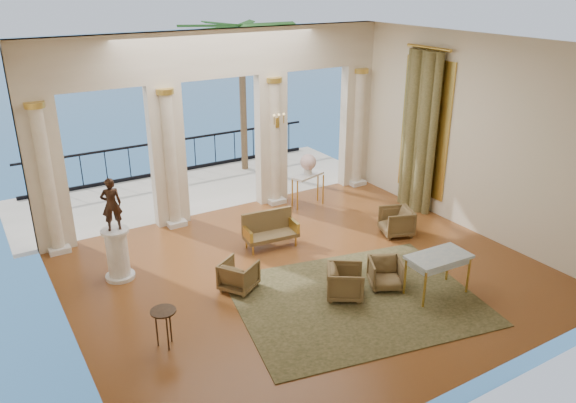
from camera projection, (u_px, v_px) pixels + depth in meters
floor at (306, 274)px, 11.41m from camera, size 9.00×9.00×0.00m
room_walls at (344, 152)px, 9.44m from camera, size 9.00×9.00×9.00m
arcade at (221, 112)px, 13.47m from camera, size 9.00×0.56×4.50m
terrace at (196, 189)px, 16.02m from camera, size 10.00×3.60×0.10m
balustrade at (174, 159)px, 17.12m from camera, size 9.00×0.06×1.03m
palm_tree at (241, 33)px, 16.06m from camera, size 2.00×2.00×4.50m
sea at (6, 90)px, 61.17m from camera, size 160.00×160.00×0.00m
curtain at (419, 132)px, 13.90m from camera, size 0.33×1.40×4.09m
window_frame at (425, 128)px, 13.96m from camera, size 0.04×1.60×3.40m
wall_sconce at (278, 122)px, 14.03m from camera, size 0.30×0.11×0.33m
rug at (356, 300)px, 10.47m from camera, size 4.95×4.19×0.02m
armchair_a at (345, 281)px, 10.47m from camera, size 0.89×0.90×0.68m
armchair_b at (386, 272)px, 10.82m from camera, size 0.81×0.80×0.63m
armchair_c at (396, 221)px, 13.01m from camera, size 0.83×0.86×0.70m
armchair_d at (239, 274)px, 10.75m from camera, size 0.83×0.84×0.64m
settee at (269, 229)px, 12.46m from camera, size 1.24×0.63×0.79m
game_table at (439, 259)px, 10.43m from camera, size 1.21×0.70×0.81m
pedestal at (118, 255)px, 11.06m from camera, size 0.58×0.58×1.06m
statue at (111, 204)px, 10.66m from camera, size 0.42×0.30×1.06m
console_table at (308, 180)px, 14.53m from camera, size 0.96×0.60×0.85m
urn at (308, 163)px, 14.36m from camera, size 0.41×0.41×0.55m
side_table at (164, 316)px, 8.97m from camera, size 0.42×0.42×0.68m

